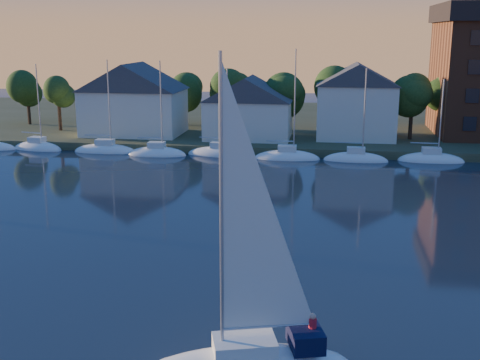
% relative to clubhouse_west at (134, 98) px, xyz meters
% --- Properties ---
extents(shoreline_land, '(160.00, 50.00, 2.00)m').
position_rel_clubhouse_west_xyz_m(shoreline_land, '(22.00, 17.00, -5.93)').
color(shoreline_land, '#373F25').
rests_on(shoreline_land, ground).
extents(wooden_dock, '(120.00, 3.00, 1.00)m').
position_rel_clubhouse_west_xyz_m(wooden_dock, '(22.00, -6.00, -5.93)').
color(wooden_dock, brown).
rests_on(wooden_dock, ground).
extents(clubhouse_west, '(13.65, 9.45, 9.64)m').
position_rel_clubhouse_west_xyz_m(clubhouse_west, '(0.00, 0.00, 0.00)').
color(clubhouse_west, silver).
rests_on(clubhouse_west, shoreline_land).
extents(clubhouse_centre, '(11.55, 8.40, 8.08)m').
position_rel_clubhouse_west_xyz_m(clubhouse_centre, '(16.00, -1.00, -0.80)').
color(clubhouse_centre, silver).
rests_on(clubhouse_centre, shoreline_land).
extents(clubhouse_east, '(10.50, 8.40, 9.80)m').
position_rel_clubhouse_west_xyz_m(clubhouse_east, '(30.00, 1.00, 0.07)').
color(clubhouse_east, silver).
rests_on(clubhouse_east, shoreline_land).
extents(tree_line, '(93.40, 5.40, 8.90)m').
position_rel_clubhouse_west_xyz_m(tree_line, '(24.00, 5.00, 1.24)').
color(tree_line, '#362718').
rests_on(tree_line, shoreline_land).
extents(moored_fleet, '(63.50, 2.40, 12.05)m').
position_rel_clubhouse_west_xyz_m(moored_fleet, '(10.00, -9.00, -5.83)').
color(moored_fleet, white).
rests_on(moored_fleet, ground).
extents(hero_sailboat, '(10.22, 5.77, 15.02)m').
position_rel_clubhouse_west_xyz_m(hero_sailboat, '(23.50, -55.77, -5.31)').
color(hero_sailboat, white).
rests_on(hero_sailboat, ground).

